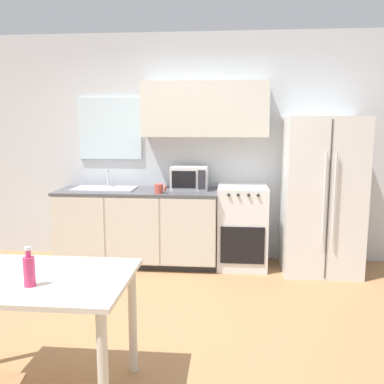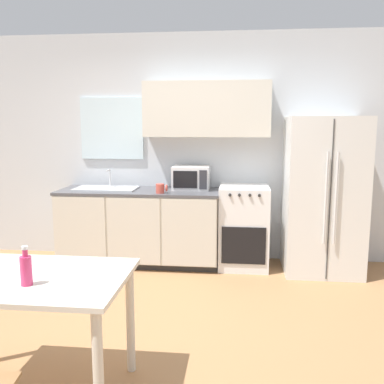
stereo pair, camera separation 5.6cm
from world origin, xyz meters
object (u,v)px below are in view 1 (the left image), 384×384
object	(u,v)px
coffee_mug	(160,189)
drink_bottle	(29,270)
oven_range	(242,226)
dining_table	(36,296)
microwave	(190,178)
refrigerator	(321,195)

from	to	relation	value
coffee_mug	drink_bottle	distance (m)	2.50
oven_range	coffee_mug	xyz separation A→B (m)	(-0.92, -0.23, 0.47)
oven_range	drink_bottle	xyz separation A→B (m)	(-1.23, -2.71, 0.39)
dining_table	drink_bottle	distance (m)	0.25
oven_range	coffee_mug	size ratio (longest dim) A/B	7.23
microwave	dining_table	bearing A→B (deg)	-103.71
microwave	refrigerator	bearing A→B (deg)	-5.98
microwave	dining_table	xyz separation A→B (m)	(-0.65, -2.66, -0.36)
drink_bottle	refrigerator	bearing A→B (deg)	51.65
oven_range	microwave	xyz separation A→B (m)	(-0.62, 0.10, 0.55)
microwave	dining_table	distance (m)	2.77
oven_range	drink_bottle	distance (m)	3.00
microwave	coffee_mug	bearing A→B (deg)	-133.05
coffee_mug	dining_table	size ratio (longest dim) A/B	0.12
microwave	coffee_mug	world-z (taller)	microwave
refrigerator	coffee_mug	size ratio (longest dim) A/B	13.27
oven_range	refrigerator	world-z (taller)	refrigerator
oven_range	microwave	size ratio (longest dim) A/B	2.21
drink_bottle	oven_range	bearing A→B (deg)	65.60
oven_range	drink_bottle	bearing A→B (deg)	-114.40
dining_table	coffee_mug	bearing A→B (deg)	81.59
microwave	drink_bottle	bearing A→B (deg)	-102.26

